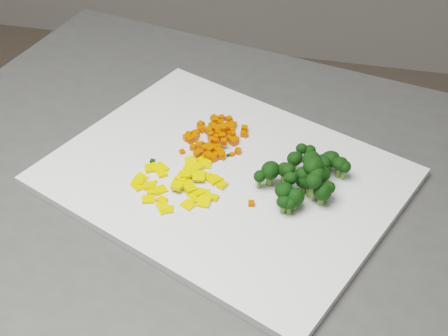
% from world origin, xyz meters
% --- Properties ---
extents(cutting_board, '(0.60, 0.55, 0.01)m').
position_xyz_m(cutting_board, '(0.24, 0.06, 0.91)').
color(cutting_board, white).
rests_on(cutting_board, counter_block).
extents(carrot_pile, '(0.11, 0.11, 0.03)m').
position_xyz_m(carrot_pile, '(0.22, 0.14, 0.93)').
color(carrot_pile, '#D44202').
rests_on(carrot_pile, cutting_board).
extents(pepper_pile, '(0.13, 0.13, 0.02)m').
position_xyz_m(pepper_pile, '(0.19, 0.03, 0.92)').
color(pepper_pile, yellow).
rests_on(pepper_pile, cutting_board).
extents(broccoli_pile, '(0.13, 0.13, 0.06)m').
position_xyz_m(broccoli_pile, '(0.36, 0.05, 0.94)').
color(broccoli_pile, black).
rests_on(broccoli_pile, cutting_board).
extents(carrot_cube_0, '(0.01, 0.01, 0.01)m').
position_xyz_m(carrot_cube_0, '(0.20, 0.17, 0.92)').
color(carrot_cube_0, '#D44202').
rests_on(carrot_cube_0, carrot_pile).
extents(carrot_cube_1, '(0.01, 0.01, 0.01)m').
position_xyz_m(carrot_cube_1, '(0.18, 0.13, 0.92)').
color(carrot_cube_1, '#D44202').
rests_on(carrot_cube_1, carrot_pile).
extents(carrot_cube_2, '(0.01, 0.01, 0.01)m').
position_xyz_m(carrot_cube_2, '(0.19, 0.15, 0.92)').
color(carrot_cube_2, '#D44202').
rests_on(carrot_cube_2, carrot_pile).
extents(carrot_cube_3, '(0.01, 0.01, 0.01)m').
position_xyz_m(carrot_cube_3, '(0.22, 0.15, 0.93)').
color(carrot_cube_3, '#D44202').
rests_on(carrot_cube_3, carrot_pile).
extents(carrot_cube_4, '(0.01, 0.01, 0.01)m').
position_xyz_m(carrot_cube_4, '(0.23, 0.13, 0.93)').
color(carrot_cube_4, '#D44202').
rests_on(carrot_cube_4, carrot_pile).
extents(carrot_cube_5, '(0.01, 0.01, 0.01)m').
position_xyz_m(carrot_cube_5, '(0.22, 0.17, 0.92)').
color(carrot_cube_5, '#D44202').
rests_on(carrot_cube_5, carrot_pile).
extents(carrot_cube_6, '(0.01, 0.01, 0.01)m').
position_xyz_m(carrot_cube_6, '(0.22, 0.12, 0.92)').
color(carrot_cube_6, '#D44202').
rests_on(carrot_cube_6, carrot_pile).
extents(carrot_cube_7, '(0.01, 0.01, 0.01)m').
position_xyz_m(carrot_cube_7, '(0.22, 0.09, 0.92)').
color(carrot_cube_7, '#D44202').
rests_on(carrot_cube_7, carrot_pile).
extents(carrot_cube_8, '(0.01, 0.01, 0.01)m').
position_xyz_m(carrot_cube_8, '(0.22, 0.13, 0.93)').
color(carrot_cube_8, '#D44202').
rests_on(carrot_cube_8, carrot_pile).
extents(carrot_cube_9, '(0.01, 0.01, 0.01)m').
position_xyz_m(carrot_cube_9, '(0.20, 0.12, 0.92)').
color(carrot_cube_9, '#D44202').
rests_on(carrot_cube_9, carrot_pile).
extents(carrot_cube_10, '(0.01, 0.01, 0.01)m').
position_xyz_m(carrot_cube_10, '(0.18, 0.13, 0.92)').
color(carrot_cube_10, '#D44202').
rests_on(carrot_cube_10, carrot_pile).
extents(carrot_cube_11, '(0.01, 0.01, 0.01)m').
position_xyz_m(carrot_cube_11, '(0.22, 0.10, 0.92)').
color(carrot_cube_11, '#D44202').
rests_on(carrot_cube_11, carrot_pile).
extents(carrot_cube_12, '(0.01, 0.01, 0.01)m').
position_xyz_m(carrot_cube_12, '(0.18, 0.11, 0.92)').
color(carrot_cube_12, '#D44202').
rests_on(carrot_cube_12, carrot_pile).
extents(carrot_cube_13, '(0.01, 0.01, 0.01)m').
position_xyz_m(carrot_cube_13, '(0.23, 0.10, 0.92)').
color(carrot_cube_13, '#D44202').
rests_on(carrot_cube_13, carrot_pile).
extents(carrot_cube_14, '(0.01, 0.01, 0.01)m').
position_xyz_m(carrot_cube_14, '(0.24, 0.14, 0.92)').
color(carrot_cube_14, '#D44202').
rests_on(carrot_cube_14, carrot_pile).
extents(carrot_cube_15, '(0.01, 0.01, 0.01)m').
position_xyz_m(carrot_cube_15, '(0.23, 0.10, 0.92)').
color(carrot_cube_15, '#D44202').
rests_on(carrot_cube_15, carrot_pile).
extents(carrot_cube_16, '(0.01, 0.01, 0.01)m').
position_xyz_m(carrot_cube_16, '(0.21, 0.15, 0.92)').
color(carrot_cube_16, '#D44202').
rests_on(carrot_cube_16, carrot_pile).
extents(carrot_cube_17, '(0.01, 0.01, 0.01)m').
position_xyz_m(carrot_cube_17, '(0.23, 0.11, 0.92)').
color(carrot_cube_17, '#D44202').
rests_on(carrot_cube_17, carrot_pile).
extents(carrot_cube_18, '(0.01, 0.01, 0.01)m').
position_xyz_m(carrot_cube_18, '(0.20, 0.11, 0.92)').
color(carrot_cube_18, '#D44202').
rests_on(carrot_cube_18, carrot_pile).
extents(carrot_cube_19, '(0.01, 0.01, 0.01)m').
position_xyz_m(carrot_cube_19, '(0.24, 0.15, 0.92)').
color(carrot_cube_19, '#D44202').
rests_on(carrot_cube_19, carrot_pile).
extents(carrot_cube_20, '(0.01, 0.01, 0.01)m').
position_xyz_m(carrot_cube_20, '(0.21, 0.14, 0.92)').
color(carrot_cube_20, '#D44202').
rests_on(carrot_cube_20, carrot_pile).
extents(carrot_cube_21, '(0.01, 0.01, 0.01)m').
position_xyz_m(carrot_cube_21, '(0.26, 0.16, 0.92)').
color(carrot_cube_21, '#D44202').
rests_on(carrot_cube_21, carrot_pile).
extents(carrot_cube_22, '(0.01, 0.01, 0.01)m').
position_xyz_m(carrot_cube_22, '(0.23, 0.18, 0.92)').
color(carrot_cube_22, '#D44202').
rests_on(carrot_cube_22, carrot_pile).
extents(carrot_cube_23, '(0.01, 0.01, 0.01)m').
position_xyz_m(carrot_cube_23, '(0.20, 0.16, 0.92)').
color(carrot_cube_23, '#D44202').
rests_on(carrot_cube_23, carrot_pile).
extents(carrot_cube_24, '(0.01, 0.01, 0.01)m').
position_xyz_m(carrot_cube_24, '(0.25, 0.17, 0.92)').
color(carrot_cube_24, '#D44202').
rests_on(carrot_cube_24, carrot_pile).
extents(carrot_cube_25, '(0.01, 0.01, 0.01)m').
position_xyz_m(carrot_cube_25, '(0.22, 0.16, 0.93)').
color(carrot_cube_25, '#D44202').
rests_on(carrot_cube_25, carrot_pile).
extents(carrot_cube_26, '(0.01, 0.01, 0.01)m').
position_xyz_m(carrot_cube_26, '(0.20, 0.09, 0.92)').
color(carrot_cube_26, '#D44202').
rests_on(carrot_cube_26, carrot_pile).
extents(carrot_cube_27, '(0.01, 0.01, 0.01)m').
position_xyz_m(carrot_cube_27, '(0.18, 0.14, 0.92)').
color(carrot_cube_27, '#D44202').
rests_on(carrot_cube_27, carrot_pile).
extents(carrot_cube_28, '(0.01, 0.01, 0.01)m').
position_xyz_m(carrot_cube_28, '(0.22, 0.15, 0.93)').
color(carrot_cube_28, '#D44202').
rests_on(carrot_cube_28, carrot_pile).
extents(carrot_cube_29, '(0.01, 0.01, 0.01)m').
position_xyz_m(carrot_cube_29, '(0.21, 0.13, 0.92)').
color(carrot_cube_29, '#D44202').
rests_on(carrot_cube_29, carrot_pile).
extents(carrot_cube_30, '(0.01, 0.01, 0.01)m').
position_xyz_m(carrot_cube_30, '(0.23, 0.18, 0.92)').
color(carrot_cube_30, '#D44202').
rests_on(carrot_cube_30, carrot_pile).
extents(carrot_cube_31, '(0.01, 0.01, 0.01)m').
position_xyz_m(carrot_cube_31, '(0.23, 0.17, 0.92)').
color(carrot_cube_31, '#D44202').
rests_on(carrot_cube_31, carrot_pile).
extents(carrot_cube_32, '(0.01, 0.01, 0.01)m').
position_xyz_m(carrot_cube_32, '(0.22, 0.19, 0.92)').
color(carrot_cube_32, '#D44202').
rests_on(carrot_cube_32, carrot_pile).
extents(carrot_cube_33, '(0.01, 0.01, 0.01)m').
position_xyz_m(carrot_cube_33, '(0.25, 0.11, 0.92)').
color(carrot_cube_33, '#D44202').
rests_on(carrot_cube_33, carrot_pile).
extents(carrot_cube_34, '(0.01, 0.01, 0.01)m').
position_xyz_m(carrot_cube_34, '(0.21, 0.11, 0.92)').
color(carrot_cube_34, '#D44202').
rests_on(carrot_cube_34, carrot_pile).
extents(carrot_cube_35, '(0.01, 0.01, 0.01)m').
position_xyz_m(carrot_cube_35, '(0.23, 0.12, 0.93)').
color(carrot_cube_35, '#D44202').
rests_on(carrot_cube_35, carrot_pile).
extents(carrot_cube_36, '(0.01, 0.01, 0.01)m').
position_xyz_m(carrot_cube_36, '(0.20, 0.17, 0.92)').
color(carrot_cube_36, '#D44202').
rests_on(carrot_cube_36, carrot_pile).
extents(carrot_cube_37, '(0.01, 0.01, 0.01)m').
position_xyz_m(carrot_cube_37, '(0.20, 0.15, 0.92)').
color(carrot_cube_37, '#D44202').
rests_on(carrot_cube_37, carrot_pile).
extents(carrot_cube_38, '(0.01, 0.01, 0.01)m').
position_xyz_m(carrot_cube_38, '(0.18, 0.17, 0.92)').
color(carrot_cube_38, '#D44202').
rests_on(carrot_cube_38, carrot_pile).
extents(carrot_cube_39, '(0.01, 0.01, 0.01)m').
position_xyz_m(carrot_cube_39, '(0.21, 0.11, 0.92)').
color(carrot_cube_39, '#D44202').
rests_on(carrot_cube_39, carrot_pile).
extents(carrot_cube_40, '(0.01, 0.01, 0.01)m').
position_xyz_m(carrot_cube_40, '(0.21, 0.09, 0.92)').
color(carrot_cube_40, '#D44202').
rests_on(carrot_cube_40, carrot_pile).
extents(carrot_cube_41, '(0.01, 0.01, 0.01)m').
position_xyz_m(carrot_cube_41, '(0.22, 0.12, 0.92)').
color(carrot_cube_41, '#D44202').
rests_on(carrot_cube_41, carrot_pile).
extents(carrot_cube_42, '(0.01, 0.01, 0.01)m').
position_xyz_m(carrot_cube_42, '(0.19, 0.11, 0.92)').
color(carrot_cube_42, '#D44202').
rests_on(carrot_cube_42, carrot_pile).
extents(carrot_cube_43, '(0.01, 0.01, 0.01)m').
position_xyz_m(carrot_cube_43, '(0.24, 0.14, 0.92)').
color(carrot_cube_43, '#D44202').
rests_on(carrot_cube_43, carrot_pile).
extents(carrot_cube_44, '(0.01, 0.01, 0.01)m').
position_xyz_m(carrot_cube_44, '(0.21, 0.18, 0.92)').
color(carrot_cube_44, '#D44202').
rests_on(carrot_cube_44, carrot_pile).
extents(carrot_cube_45, '(0.01, 0.01, 0.01)m').
position_xyz_m(carrot_cube_45, '(0.21, 0.09, 0.92)').
color(carrot_cube_45, '#D44202').
rests_on(carrot_cube_45, carrot_pile).
extents(carrot_cube_46, '(0.01, 0.01, 0.01)m').
position_xyz_m(carrot_cube_46, '(0.24, 0.15, 0.93)').
color(carrot_cube_46, '#D44202').
rests_on(carrot_cube_46, carrot_pile).
extents(carrot_cube_47, '(0.01, 0.01, 0.01)m').
position_xyz_m(carrot_cube_47, '(0.21, 0.12, 0.92)').
color(carrot_cube_47, '#D44202').
rests_on(carrot_cube_47, carrot_pile).
extents(carrot_cube_48, '(0.01, 0.01, 0.01)m').
position_xyz_m(carrot_cube_48, '(0.18, 0.16, 0.92)').
color(carrot_cube_48, '#D44202').
rests_on(carrot_cube_48, carrot_pile).
extents(carrot_cube_49, '(0.01, 0.01, 0.01)m').
position_xyz_m(carrot_cube_49, '(0.21, 0.11, 0.92)').
color(carrot_cube_49, '#D44202').
rests_on(carrot_cube_49, carrot_pile).
extents(carrot_cube_50, '(0.01, 0.01, 0.01)m').
position_xyz_m(carrot_cube_50, '(0.19, 0.16, 0.92)').
color(carrot_cube_50, '#D44202').
rests_on(carrot_cube_50, carrot_pile).
extents(carrot_cube_51, '(0.02, 0.02, 0.01)m').
position_xyz_m(carrot_cube_51, '(0.24, 0.14, 0.92)').
color(carrot_cube_51, '#D44202').
rests_on(carrot_cube_51, carrot_pile).
extents(carrot_cube_52, '(0.01, 0.01, 0.01)m').
position_xyz_m(carrot_cube_52, '(0.22, 0.09, 0.92)').
color(carrot_cube_52, '#D44202').
rests_on(carrot_cube_52, carrot_pile).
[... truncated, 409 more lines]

